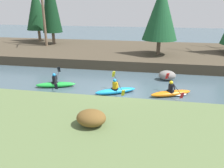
{
  "coord_description": "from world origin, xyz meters",
  "views": [
    {
      "loc": [
        1.79,
        -13.12,
        5.42
      ],
      "look_at": [
        -0.59,
        0.03,
        0.55
      ],
      "focal_mm": 35.0,
      "sensor_mm": 36.0,
      "label": 1
    }
  ],
  "objects_px": {
    "kayaker_middle": "(116,90)",
    "kayaker_lead": "(173,93)",
    "boulder_midstream": "(167,75)",
    "kayaker_trailing": "(56,84)"
  },
  "relations": [
    {
      "from": "kayaker_trailing",
      "to": "boulder_midstream",
      "type": "relative_size",
      "value": 2.15
    },
    {
      "from": "kayaker_middle",
      "to": "boulder_midstream",
      "type": "xyz_separation_m",
      "value": [
        3.41,
        3.35,
        0.14
      ]
    },
    {
      "from": "boulder_midstream",
      "to": "kayaker_middle",
      "type": "bearing_deg",
      "value": -135.44
    },
    {
      "from": "kayaker_middle",
      "to": "boulder_midstream",
      "type": "height_order",
      "value": "kayaker_middle"
    },
    {
      "from": "kayaker_lead",
      "to": "kayaker_middle",
      "type": "bearing_deg",
      "value": 159.85
    },
    {
      "from": "kayaker_middle",
      "to": "kayaker_lead",
      "type": "bearing_deg",
      "value": -23.06
    },
    {
      "from": "kayaker_lead",
      "to": "boulder_midstream",
      "type": "bearing_deg",
      "value": 68.88
    },
    {
      "from": "kayaker_middle",
      "to": "kayaker_trailing",
      "type": "bearing_deg",
      "value": 147.09
    },
    {
      "from": "kayaker_lead",
      "to": "kayaker_trailing",
      "type": "relative_size",
      "value": 0.98
    },
    {
      "from": "kayaker_lead",
      "to": "kayaker_trailing",
      "type": "distance_m",
      "value": 7.89
    }
  ]
}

